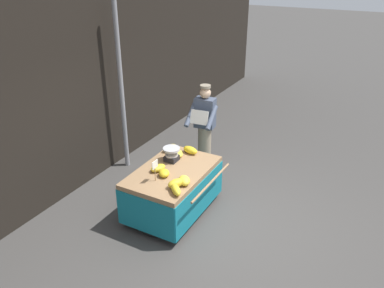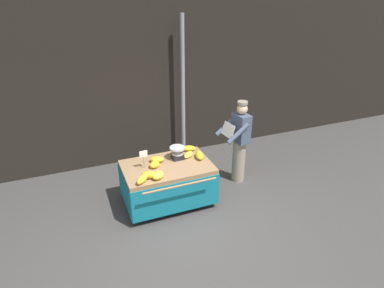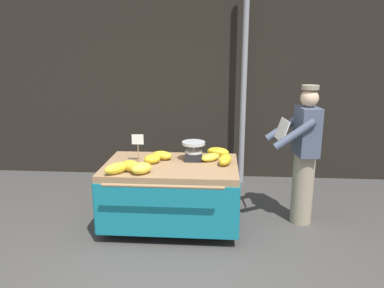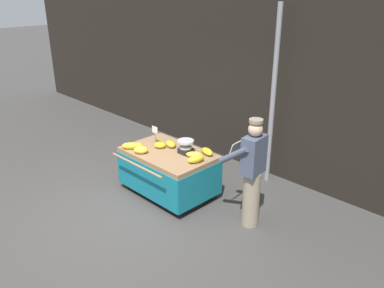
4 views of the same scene
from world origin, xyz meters
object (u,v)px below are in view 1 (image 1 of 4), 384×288
at_px(banana_bunch_5, 184,180).
at_px(banana_bunch_2, 158,168).
at_px(banana_bunch_4, 190,150).
at_px(banana_cart, 173,182).
at_px(banana_bunch_1, 179,153).
at_px(weighing_scale, 172,154).
at_px(banana_bunch_6, 164,173).
at_px(banana_bunch_0, 170,148).
at_px(street_pole, 121,90).
at_px(vendor_person, 204,127).
at_px(banana_bunch_7, 176,190).
at_px(price_sign, 155,166).
at_px(banana_bunch_3, 176,183).

bearing_deg(banana_bunch_5, banana_bunch_2, 75.54).
bearing_deg(banana_bunch_4, banana_cart, -177.41).
relative_size(banana_cart, banana_bunch_1, 6.16).
bearing_deg(weighing_scale, banana_bunch_1, -3.28).
xyz_separation_m(weighing_scale, banana_bunch_1, (0.21, -0.01, -0.07)).
bearing_deg(banana_bunch_6, banana_bunch_0, 25.53).
relative_size(street_pole, vendor_person, 1.86).
distance_m(banana_cart, banana_bunch_0, 0.73).
xyz_separation_m(banana_bunch_1, banana_bunch_7, (-1.01, -0.54, 0.02)).
relative_size(weighing_scale, price_sign, 0.82).
height_order(street_pole, banana_cart, street_pole).
bearing_deg(banana_bunch_6, banana_bunch_3, -119.16).
xyz_separation_m(price_sign, banana_bunch_1, (0.86, 0.11, -0.20)).
relative_size(banana_bunch_2, banana_bunch_5, 1.09).
distance_m(banana_cart, banana_bunch_1, 0.56).
bearing_deg(banana_cart, banana_bunch_6, 176.82).
distance_m(street_pole, price_sign, 2.15).
xyz_separation_m(street_pole, vendor_person, (0.66, -1.42, -0.72)).
bearing_deg(price_sign, weighing_scale, 10.13).
bearing_deg(banana_cart, banana_bunch_2, 125.93).
bearing_deg(banana_bunch_1, banana_bunch_4, -36.32).
xyz_separation_m(banana_cart, vendor_person, (1.59, 0.24, 0.30)).
distance_m(price_sign, banana_bunch_0, 1.03).
height_order(banana_bunch_3, banana_bunch_7, banana_bunch_3).
height_order(banana_bunch_6, vendor_person, vendor_person).
bearing_deg(banana_bunch_3, street_pole, 55.87).
distance_m(banana_bunch_6, banana_bunch_7, 0.51).
bearing_deg(banana_bunch_1, banana_bunch_0, 68.40).
relative_size(street_pole, banana_bunch_1, 12.35).
bearing_deg(banana_bunch_5, price_sign, 106.58).
xyz_separation_m(price_sign, banana_bunch_2, (0.27, 0.13, -0.20)).
bearing_deg(banana_cart, vendor_person, 8.56).
bearing_deg(banana_bunch_0, banana_bunch_5, -137.61).
bearing_deg(banana_bunch_4, vendor_person, 12.47).
bearing_deg(banana_bunch_2, street_pole, 54.30).
bearing_deg(banana_bunch_0, banana_cart, -145.17).
bearing_deg(banana_bunch_4, street_pole, 79.96).
xyz_separation_m(weighing_scale, banana_bunch_6, (-0.48, -0.16, -0.06)).
bearing_deg(banana_bunch_6, weighing_scale, 18.11).
height_order(banana_bunch_2, banana_bunch_4, banana_bunch_4).
xyz_separation_m(street_pole, weighing_scale, (-0.67, -1.49, -0.68)).
xyz_separation_m(street_pole, banana_bunch_0, (-0.37, -1.27, -0.74)).
relative_size(street_pole, price_sign, 9.40).
height_order(banana_bunch_4, banana_bunch_6, banana_bunch_4).
height_order(banana_bunch_4, banana_bunch_7, same).
relative_size(banana_cart, price_sign, 4.69).
distance_m(banana_bunch_4, banana_bunch_6, 0.86).
xyz_separation_m(banana_bunch_0, banana_bunch_1, (-0.09, -0.23, -0.01)).
xyz_separation_m(banana_cart, banana_bunch_4, (0.64, 0.03, 0.28)).
height_order(banana_bunch_4, banana_bunch_5, banana_bunch_5).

